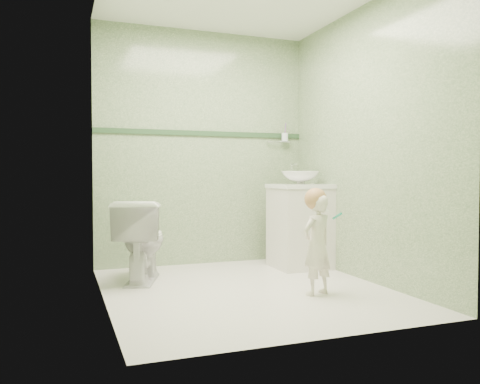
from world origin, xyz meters
name	(u,v)px	position (x,y,z in m)	size (l,w,h in m)	color
ground	(246,290)	(0.00, 0.00, 0.00)	(2.50, 2.50, 0.00)	silver
room_shell	(247,140)	(0.00, 0.00, 1.20)	(2.50, 2.54, 2.40)	gray
trim_stripe	(203,133)	(0.00, 1.24, 1.35)	(2.20, 0.02, 0.05)	#2B492B
vanity	(300,227)	(0.84, 0.70, 0.40)	(0.52, 0.50, 0.80)	silver
counter	(300,186)	(0.84, 0.70, 0.81)	(0.54, 0.52, 0.04)	white
basin	(300,178)	(0.84, 0.70, 0.89)	(0.37, 0.37, 0.13)	white
faucet	(292,170)	(0.84, 0.89, 0.97)	(0.03, 0.13, 0.18)	silver
cup_holder	(284,137)	(0.89, 1.18, 1.33)	(0.26, 0.07, 0.21)	silver
toilet	(141,240)	(-0.74, 0.62, 0.35)	(0.40, 0.69, 0.71)	white
toddler	(317,245)	(0.45, -0.33, 0.39)	(0.28, 0.18, 0.77)	beige
hair_cap	(316,199)	(0.45, -0.31, 0.74)	(0.17, 0.17, 0.17)	#B9804D
teal_toothbrush	(336,215)	(0.56, -0.43, 0.61)	(0.10, 0.14, 0.08)	#1B9C7E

